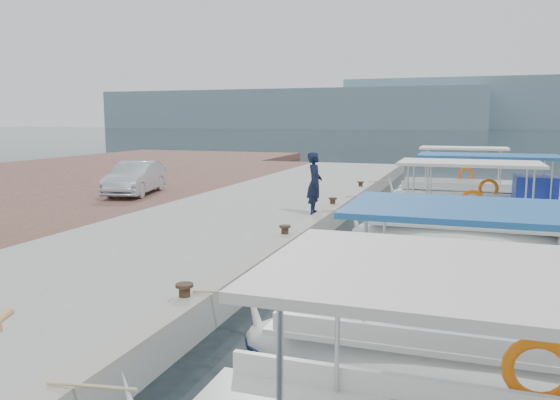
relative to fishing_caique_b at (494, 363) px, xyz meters
The scene contains 12 objects.
ground 5.34m from the fishing_caique_b, 141.75° to the left, with size 400.00×400.00×0.00m, color black.
concrete_quay 10.99m from the fishing_caique_b, 130.90° to the left, with size 6.00×40.00×0.50m, color #969591.
quay_curb 9.42m from the fishing_caique_b, 117.99° to the left, with size 0.44×40.00×0.12m, color #9C988B.
cobblestone_strip 14.76m from the fishing_caique_b, 145.74° to the left, with size 4.00×40.00×0.50m, color brown.
distant_hills 206.51m from the fishing_caique_b, 82.93° to the left, with size 330.00×60.00×18.00m.
fishing_caique_b is the anchor object (origin of this frame).
fishing_caique_c 8.16m from the fishing_caique_b, 93.70° to the left, with size 6.16×2.31×2.83m.
fishing_caique_d 11.49m from the fishing_caique_b, 89.36° to the left, with size 7.26×2.38×2.83m.
fishing_caique_e 16.38m from the fishing_caique_b, 92.51° to the left, with size 5.78×1.98×2.83m.
mooring_bollards 6.64m from the fishing_caique_b, 133.40° to the left, with size 0.28×20.28×0.33m.
fisherman 9.80m from the fishing_caique_b, 119.60° to the left, with size 0.69×0.45×1.89m, color black.
parked_car 16.34m from the fishing_caique_b, 139.96° to the left, with size 1.33×3.80×1.25m, color silver.
Camera 1 is at (3.70, -10.79, 3.36)m, focal length 35.00 mm.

